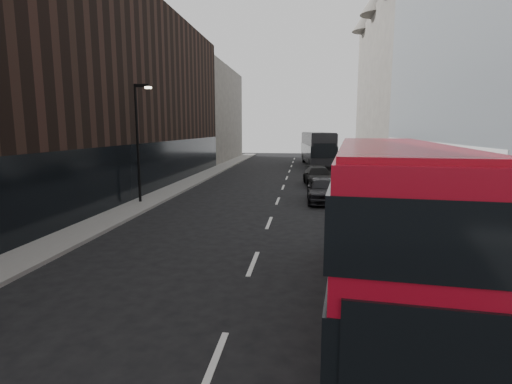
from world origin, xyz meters
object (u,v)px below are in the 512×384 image
(car_c, at_px, (318,176))
(street_lamp, at_px, (139,135))
(red_bus, at_px, (387,220))
(car_a, at_px, (322,190))
(car_b, at_px, (328,190))
(grey_bus, at_px, (317,148))

(car_c, bearing_deg, street_lamp, -146.09)
(street_lamp, bearing_deg, red_bus, -47.53)
(street_lamp, relative_size, car_a, 1.51)
(red_bus, xyz_separation_m, car_b, (-0.56, 15.62, -1.69))
(red_bus, bearing_deg, grey_bus, 96.83)
(street_lamp, height_order, car_b, street_lamp)
(red_bus, height_order, car_a, red_bus)
(car_a, bearing_deg, red_bus, -87.07)
(car_a, bearing_deg, grey_bus, 88.56)
(street_lamp, height_order, car_c, street_lamp)
(car_a, distance_m, car_c, 7.26)
(street_lamp, relative_size, car_b, 1.77)
(grey_bus, height_order, car_a, grey_bus)
(grey_bus, distance_m, car_a, 25.40)
(red_bus, height_order, grey_bus, red_bus)
(car_a, height_order, car_c, car_a)
(red_bus, bearing_deg, car_b, 98.01)
(car_b, xyz_separation_m, car_c, (-0.42, 6.69, 0.11))
(car_a, bearing_deg, car_c, 89.53)
(street_lamp, xyz_separation_m, grey_bus, (11.34, 27.36, -1.99))
(red_bus, relative_size, car_a, 2.29)
(red_bus, relative_size, car_c, 2.04)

